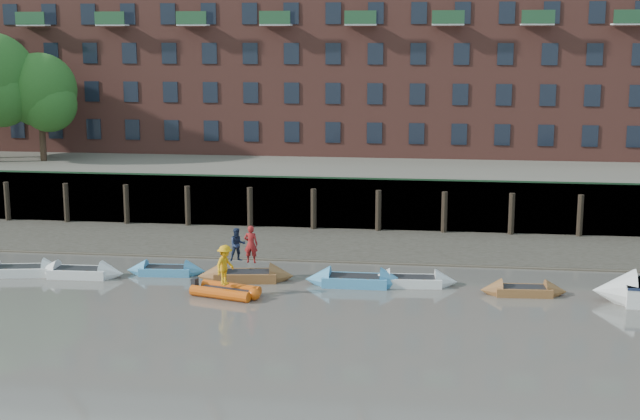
% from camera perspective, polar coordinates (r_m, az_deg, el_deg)
% --- Properties ---
extents(ground, '(220.00, 220.00, 0.00)m').
position_cam_1_polar(ground, '(34.20, -2.12, -9.13)').
color(ground, '#5D5851').
rests_on(ground, ground).
extents(foreshore, '(110.00, 8.00, 0.50)m').
position_cam_1_polar(foreshore, '(51.31, 1.23, -2.25)').
color(foreshore, '#3D382F').
rests_on(foreshore, ground).
extents(mud_band, '(110.00, 1.60, 0.10)m').
position_cam_1_polar(mud_band, '(48.03, 0.78, -3.17)').
color(mud_band, '#4C4336').
rests_on(mud_band, ground).
extents(river_wall, '(110.00, 1.23, 3.30)m').
position_cam_1_polar(river_wall, '(55.24, 1.73, 0.40)').
color(river_wall, '#2D2A26').
rests_on(river_wall, ground).
extents(bank_terrace, '(110.00, 28.00, 3.20)m').
position_cam_1_polar(bank_terrace, '(68.62, 2.88, 2.49)').
color(bank_terrace, '#5E594D').
rests_on(bank_terrace, ground).
extents(apartment_terrace, '(80.60, 15.56, 20.98)m').
position_cam_1_polar(apartment_terrace, '(68.86, 3.04, 11.89)').
color(apartment_terrace, brown).
rests_on(apartment_terrace, bank_terrace).
extents(rowboat_0, '(4.66, 2.14, 1.30)m').
position_cam_1_polar(rowboat_0, '(47.29, -18.59, -3.70)').
color(rowboat_0, silver).
rests_on(rowboat_0, ground).
extents(rowboat_1, '(4.55, 1.44, 1.31)m').
position_cam_1_polar(rowboat_1, '(46.07, -15.14, -3.88)').
color(rowboat_1, silver).
rests_on(rowboat_1, ground).
extents(rowboat_2, '(4.08, 1.43, 1.16)m').
position_cam_1_polar(rowboat_2, '(45.61, -9.82, -3.84)').
color(rowboat_2, '#418CBC').
rests_on(rowboat_2, ground).
extents(rowboat_3, '(4.87, 2.04, 1.37)m').
position_cam_1_polar(rowboat_3, '(43.94, -4.78, -4.23)').
color(rowboat_3, brown).
rests_on(rowboat_3, ground).
extents(rowboat_4, '(4.85, 1.44, 1.40)m').
position_cam_1_polar(rowboat_4, '(43.00, 2.26, -4.54)').
color(rowboat_4, '#418CBC').
rests_on(rowboat_4, ground).
extents(rowboat_5, '(4.40, 1.54, 1.26)m').
position_cam_1_polar(rowboat_5, '(43.20, 5.92, -4.55)').
color(rowboat_5, silver).
rests_on(rowboat_5, ground).
extents(rowboat_6, '(4.04, 1.37, 1.15)m').
position_cam_1_polar(rowboat_6, '(42.51, 12.88, -5.06)').
color(rowboat_6, brown).
rests_on(rowboat_6, ground).
extents(rib_tender, '(3.37, 2.33, 0.57)m').
position_cam_1_polar(rib_tender, '(41.45, -5.90, -5.19)').
color(rib_tender, '#D24E0C').
rests_on(rib_tender, ground).
extents(person_rower_a, '(0.68, 0.45, 1.85)m').
position_cam_1_polar(person_rower_a, '(43.53, -4.45, -2.19)').
color(person_rower_a, maroon).
rests_on(person_rower_a, rowboat_3).
extents(person_rower_b, '(0.99, 0.90, 1.65)m').
position_cam_1_polar(person_rower_b, '(43.94, -5.31, -2.22)').
color(person_rower_b, '#19233F').
rests_on(person_rower_b, rowboat_3).
extents(person_rib_crew, '(1.07, 1.37, 1.87)m').
position_cam_1_polar(person_rib_crew, '(41.24, -6.10, -3.52)').
color(person_rib_crew, orange).
rests_on(person_rib_crew, rib_tender).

